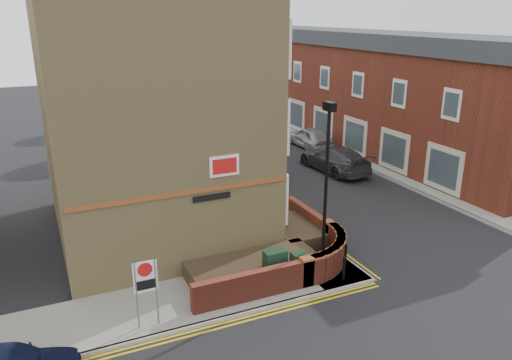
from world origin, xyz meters
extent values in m
plane|color=black|center=(0.00, 0.00, 0.00)|extent=(120.00, 120.00, 0.00)
cube|color=gray|center=(-3.50, 1.50, 0.06)|extent=(13.00, 3.00, 0.12)
cube|color=gray|center=(2.00, 16.00, 0.06)|extent=(2.00, 32.00, 0.12)
cube|color=gray|center=(13.00, 13.00, 0.06)|extent=(4.00, 40.00, 0.12)
cube|color=gray|center=(-3.50, 0.00, 0.06)|extent=(13.00, 0.15, 0.12)
cube|color=gray|center=(3.00, 16.00, 0.06)|extent=(0.15, 32.00, 0.12)
cube|color=gray|center=(11.00, 13.00, 0.06)|extent=(0.15, 40.00, 0.12)
cube|color=gold|center=(-3.50, -0.25, 0.01)|extent=(13.00, 0.28, 0.01)
cube|color=gold|center=(3.25, 16.00, 0.01)|extent=(0.28, 32.00, 0.01)
cube|color=tan|center=(-3.00, 8.00, 5.62)|extent=(8.00, 10.00, 11.00)
cube|color=brown|center=(-3.00, 2.97, 3.32)|extent=(7.80, 0.06, 0.15)
cube|color=white|center=(-1.50, 2.96, 4.12)|extent=(1.10, 0.05, 0.75)
cube|color=black|center=(-2.00, 2.96, 3.02)|extent=(1.40, 0.04, 0.22)
cylinder|color=black|center=(1.60, 1.20, 3.12)|extent=(0.12, 0.12, 6.00)
cylinder|color=black|center=(1.60, 1.20, 0.52)|extent=(0.20, 0.20, 0.80)
cube|color=black|center=(1.60, 1.20, 6.27)|extent=(0.25, 0.50, 0.30)
cube|color=black|center=(-0.30, 1.30, 0.72)|extent=(0.80, 0.45, 1.20)
cube|color=black|center=(0.50, 1.00, 0.67)|extent=(0.55, 0.40, 1.10)
cylinder|color=black|center=(2.00, 0.40, 0.57)|extent=(0.11, 0.11, 0.90)
cylinder|color=black|center=(2.60, 1.20, 0.57)|extent=(0.11, 0.11, 0.90)
cylinder|color=slate|center=(-5.30, 0.50, 1.22)|extent=(0.06, 0.06, 2.20)
cylinder|color=slate|center=(-4.70, 0.50, 1.22)|extent=(0.06, 0.06, 2.20)
cube|color=white|center=(-5.00, 0.50, 1.82)|extent=(0.72, 0.04, 1.00)
cylinder|color=red|center=(-5.00, 0.47, 2.07)|extent=(0.44, 0.02, 0.44)
cube|color=maroon|center=(14.50, 17.00, 3.50)|extent=(5.00, 30.00, 7.00)
cube|color=#2C2F35|center=(14.50, 17.00, 7.50)|extent=(5.40, 30.40, 1.00)
cube|color=beige|center=(14.50, 38.00, 3.50)|extent=(5.00, 12.00, 7.00)
cube|color=#2C2F35|center=(14.50, 38.00, 7.50)|extent=(5.40, 12.40, 1.00)
cylinder|color=#382B1E|center=(2.00, 14.00, 2.40)|extent=(0.24, 0.24, 4.55)
sphere|color=#194C1B|center=(2.00, 14.00, 5.00)|extent=(3.64, 3.64, 3.64)
sphere|color=#194C1B|center=(2.40, 13.70, 4.15)|extent=(2.60, 2.60, 2.60)
sphere|color=#194C1B|center=(1.70, 14.40, 4.54)|extent=(2.86, 2.86, 2.86)
cylinder|color=#382B1E|center=(2.00, 22.00, 2.64)|extent=(0.24, 0.24, 5.04)
sphere|color=#194C1B|center=(2.00, 22.00, 5.52)|extent=(4.03, 4.03, 4.03)
sphere|color=#194C1B|center=(2.40, 21.70, 4.58)|extent=(2.88, 2.88, 2.88)
sphere|color=#194C1B|center=(1.70, 22.40, 5.02)|extent=(3.17, 3.17, 3.17)
cylinder|color=#382B1E|center=(2.00, 30.00, 2.50)|extent=(0.24, 0.24, 4.76)
sphere|color=#194C1B|center=(2.00, 30.00, 5.22)|extent=(3.81, 3.81, 3.81)
sphere|color=#194C1B|center=(2.40, 29.70, 4.34)|extent=(2.72, 2.72, 2.72)
sphere|color=#194C1B|center=(1.70, 30.40, 4.74)|extent=(2.99, 2.99, 2.99)
cylinder|color=black|center=(2.40, 25.00, 1.72)|extent=(0.10, 0.10, 3.20)
imported|color=black|center=(2.40, 25.00, 3.82)|extent=(0.20, 0.16, 1.00)
imported|color=gray|center=(4.49, 13.44, 0.72)|extent=(1.67, 4.43, 1.44)
imported|color=maroon|center=(4.98, 17.01, 0.70)|extent=(3.22, 5.40, 1.41)
imported|color=#333439|center=(9.00, 11.81, 0.78)|extent=(2.49, 5.47, 1.55)
imported|color=#94979B|center=(10.50, 17.32, 0.75)|extent=(1.78, 4.41, 1.50)
camera|label=1|loc=(-7.43, -12.71, 9.23)|focal=35.00mm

